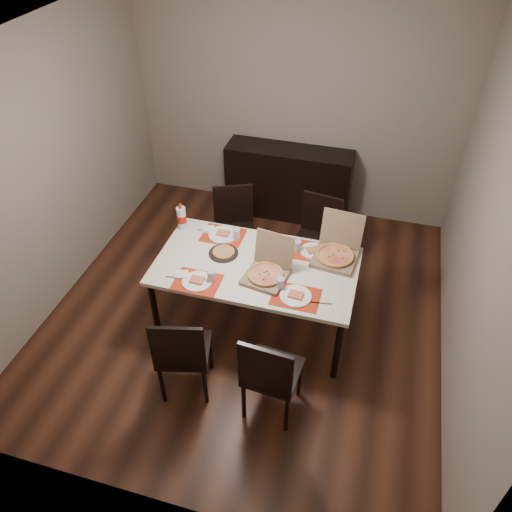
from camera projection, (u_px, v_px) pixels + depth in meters
The scene contains 18 objects.
ground at pixel (247, 310), 5.08m from camera, with size 3.80×4.00×0.02m, color #432214.
room_walls at pixel (259, 134), 4.28m from camera, with size 3.84×4.02×2.62m.
sideboard at pixel (288, 183), 6.10m from camera, with size 1.50×0.40×0.90m, color black.
dining_table at pixel (256, 270), 4.51m from camera, with size 1.80×1.00×0.75m.
chair_near_left at pixel (182, 352), 4.00m from camera, with size 0.51×0.51×0.93m.
chair_near_right at pixel (270, 374), 3.84m from camera, with size 0.45×0.45×0.93m.
chair_far_left at pixel (235, 225), 5.32m from camera, with size 0.55×0.55×0.93m.
chair_far_right at pixel (316, 235), 5.19m from camera, with size 0.48×0.48×0.93m.
setting_near_left at pixel (199, 279), 4.28m from camera, with size 0.48×0.30×0.11m.
setting_near_right at pixel (292, 293), 4.16m from camera, with size 0.51×0.30×0.11m.
setting_far_left at pixel (225, 234), 4.78m from camera, with size 0.47×0.30×0.11m.
setting_far_right at pixel (309, 250), 4.59m from camera, with size 0.44×0.30×0.11m.
napkin_loose at pixel (263, 264), 4.46m from camera, with size 0.12×0.11×0.02m, color white.
pizza_box_center at pixel (267, 271), 4.31m from camera, with size 0.41×0.44×0.35m.
pizza_box_right at pixel (336, 252), 4.50m from camera, with size 0.42×0.46×0.38m.
faina_plate at pixel (224, 253), 4.57m from camera, with size 0.27×0.27×0.03m.
dip_bowl at pixel (278, 256), 4.53m from camera, with size 0.13×0.13×0.03m, color white.
soda_bottle at pixel (182, 218), 4.81m from camera, with size 0.09×0.09×0.28m.
Camera 1 is at (1.05, -3.38, 3.67)m, focal length 35.00 mm.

